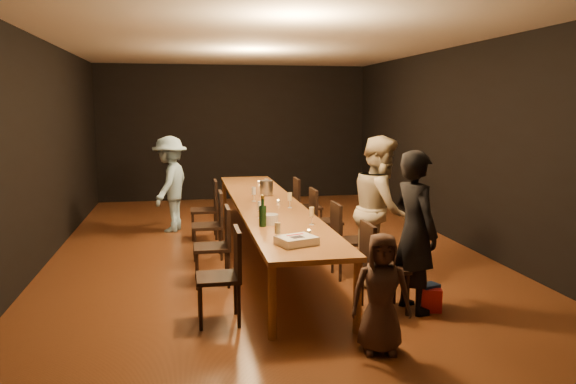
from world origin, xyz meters
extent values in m
plane|color=#3E1D0F|center=(0.00, 0.00, 0.00)|extent=(10.00, 10.00, 0.00)
cube|color=black|center=(0.00, 5.00, 1.50)|extent=(6.00, 0.04, 3.00)
cube|color=black|center=(0.00, -5.00, 1.50)|extent=(6.00, 0.04, 3.00)
cube|color=black|center=(-3.00, 0.00, 1.50)|extent=(0.04, 10.00, 3.00)
cube|color=black|center=(3.00, 0.00, 1.50)|extent=(0.04, 10.00, 3.00)
cube|color=silver|center=(0.00, 0.00, 3.00)|extent=(6.00, 10.00, 0.04)
cube|color=brown|center=(0.00, 0.00, 0.72)|extent=(0.90, 6.00, 0.05)
cylinder|color=brown|center=(-0.40, -2.90, 0.35)|extent=(0.08, 0.08, 0.70)
cylinder|color=brown|center=(0.40, -2.90, 0.35)|extent=(0.08, 0.08, 0.70)
cylinder|color=brown|center=(-0.40, 2.90, 0.35)|extent=(0.08, 0.08, 0.70)
cylinder|color=brown|center=(0.40, 2.90, 0.35)|extent=(0.08, 0.08, 0.70)
imported|color=black|center=(1.15, -2.43, 0.83)|extent=(0.53, 0.68, 1.67)
imported|color=#C8B796|center=(1.15, -1.43, 0.88)|extent=(0.92, 1.03, 1.76)
imported|color=#84AFCD|center=(-1.38, 1.84, 0.80)|extent=(0.90, 1.17, 1.60)
imported|color=#462F27|center=(0.47, -3.32, 0.52)|extent=(0.57, 0.43, 1.04)
cube|color=red|center=(1.32, -2.52, 0.12)|extent=(0.23, 0.16, 0.24)
cube|color=#2850AE|center=(1.33, -2.43, 0.13)|extent=(0.25, 0.21, 0.26)
cube|color=white|center=(-0.08, -2.42, 0.79)|extent=(0.44, 0.39, 0.08)
cube|color=black|center=(-0.08, -2.45, 0.83)|extent=(0.15, 0.13, 0.00)
cube|color=red|center=(-0.08, -2.35, 0.83)|extent=(0.18, 0.09, 0.00)
cylinder|color=silver|center=(-0.20, -1.42, 0.81)|extent=(0.21, 0.21, 0.11)
cylinder|color=#B5B6BA|center=(0.09, 0.72, 0.86)|extent=(0.25, 0.25, 0.22)
cylinder|color=#B2B7B2|center=(0.15, -1.95, 0.77)|extent=(0.05, 0.05, 0.03)
cylinder|color=#B2B7B2|center=(0.15, 0.01, 0.77)|extent=(0.05, 0.05, 0.03)
cylinder|color=#B2B7B2|center=(0.15, 2.07, 0.77)|extent=(0.05, 0.05, 0.03)
camera|label=1|loc=(-1.15, -7.68, 2.10)|focal=35.00mm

